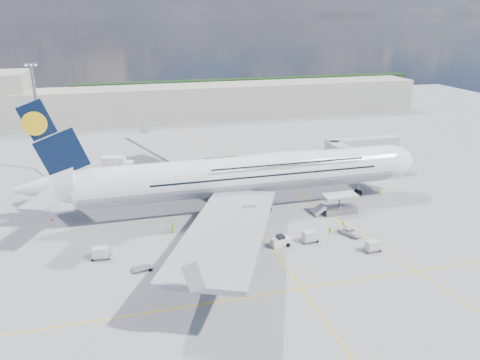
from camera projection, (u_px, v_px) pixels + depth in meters
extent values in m
plane|color=gray|center=(258.00, 229.00, 82.66)|extent=(300.00, 300.00, 0.00)
cube|color=#E2BC0B|center=(258.00, 229.00, 82.66)|extent=(0.25, 220.00, 0.01)
cube|color=#E2BC0B|center=(302.00, 289.00, 64.46)|extent=(120.00, 0.25, 0.01)
cube|color=#E2BC0B|center=(309.00, 200.00, 95.23)|extent=(14.16, 99.06, 0.01)
cylinder|color=white|center=(243.00, 175.00, 89.49)|extent=(62.00, 7.20, 7.20)
cylinder|color=#9EA0A5|center=(243.00, 175.00, 89.54)|extent=(60.76, 7.13, 7.13)
ellipsoid|color=white|center=(283.00, 162.00, 90.82)|extent=(36.00, 6.84, 3.76)
ellipsoid|color=white|center=(387.00, 162.00, 97.20)|extent=(11.52, 7.20, 7.20)
ellipsoid|color=black|center=(401.00, 158.00, 97.80)|extent=(3.84, 4.16, 1.44)
cone|color=white|center=(45.00, 188.00, 80.40)|extent=(10.00, 6.84, 6.84)
cube|color=black|center=(50.00, 137.00, 77.97)|extent=(11.02, 0.46, 14.61)
cylinder|color=yellow|center=(35.00, 123.00, 76.62)|extent=(4.00, 0.60, 4.00)
cube|color=#999EA3|center=(186.00, 155.00, 106.10)|extent=(25.49, 39.15, 3.35)
cube|color=#999EA3|center=(228.00, 228.00, 69.71)|extent=(25.49, 39.15, 3.35)
cylinder|color=#B7BABF|center=(214.00, 174.00, 101.32)|extent=(5.20, 3.50, 3.50)
cylinder|color=#B7BABF|center=(186.00, 161.00, 109.75)|extent=(5.20, 3.50, 3.50)
cylinder|color=#B7BABF|center=(246.00, 219.00, 78.57)|extent=(5.20, 3.50, 3.50)
cylinder|color=#B7BABF|center=(236.00, 252.00, 67.90)|extent=(5.20, 3.50, 3.50)
cylinder|color=gray|center=(359.00, 185.00, 97.24)|extent=(0.44, 0.44, 3.80)
cylinder|color=black|center=(358.00, 192.00, 97.75)|extent=(1.30, 0.90, 1.30)
cylinder|color=gray|center=(243.00, 197.00, 91.02)|extent=(0.56, 0.56, 3.80)
cylinder|color=black|center=(239.00, 198.00, 94.42)|extent=(1.50, 0.90, 1.50)
cube|color=#B7B7BC|center=(341.00, 152.00, 103.43)|extent=(3.00, 10.00, 2.60)
cube|color=#B7B7BC|center=(363.00, 144.00, 109.97)|extent=(18.00, 3.00, 2.60)
cylinder|color=gray|center=(342.00, 162.00, 107.84)|extent=(0.80, 0.80, 7.10)
cylinder|color=black|center=(341.00, 175.00, 108.87)|extent=(0.90, 0.80, 0.90)
cylinder|color=gray|center=(391.00, 156.00, 113.14)|extent=(1.00, 1.00, 7.10)
cube|color=gray|center=(390.00, 168.00, 114.19)|extent=(2.00, 2.00, 0.80)
cylinder|color=#B7B7BC|center=(350.00, 156.00, 99.97)|extent=(3.60, 3.60, 2.80)
cube|color=silver|center=(340.00, 195.00, 88.36)|extent=(6.50, 3.20, 0.35)
cube|color=gray|center=(339.00, 210.00, 89.34)|extent=(6.50, 3.20, 1.10)
cube|color=gray|center=(339.00, 202.00, 88.84)|extent=(0.22, 1.99, 3.00)
cylinder|color=black|center=(329.00, 214.00, 87.67)|extent=(0.70, 0.30, 0.70)
cube|color=silver|center=(319.00, 210.00, 88.15)|extent=(2.16, 2.60, 1.60)
cylinder|color=gray|center=(39.00, 120.00, 109.49)|extent=(0.70, 0.70, 25.00)
cube|color=gray|center=(31.00, 64.00, 105.27)|extent=(3.00, 0.40, 0.60)
cube|color=#B2AD9E|center=(179.00, 103.00, 167.08)|extent=(180.00, 16.00, 12.00)
cube|color=#193814|center=(251.00, 87.00, 218.63)|extent=(160.00, 6.00, 8.00)
cube|color=gray|center=(142.00, 268.00, 69.02)|extent=(3.18, 2.16, 0.17)
cylinder|color=black|center=(134.00, 272.00, 68.24)|extent=(0.43, 0.17, 0.43)
cylinder|color=black|center=(150.00, 266.00, 69.88)|extent=(0.43, 0.17, 0.43)
cube|color=gray|center=(230.00, 247.00, 75.36)|extent=(3.01, 2.26, 0.16)
cylinder|color=black|center=(225.00, 250.00, 74.64)|extent=(0.39, 0.16, 0.39)
cylinder|color=black|center=(236.00, 245.00, 76.15)|extent=(0.39, 0.16, 0.39)
cube|color=gray|center=(200.00, 250.00, 74.14)|extent=(3.36, 1.83, 0.20)
cylinder|color=black|center=(193.00, 254.00, 73.25)|extent=(0.49, 0.20, 0.49)
cylinder|color=black|center=(208.00, 248.00, 75.13)|extent=(0.49, 0.20, 0.49)
cube|color=gray|center=(100.00, 257.00, 72.33)|extent=(3.17, 1.94, 0.18)
cylinder|color=black|center=(92.00, 260.00, 71.53)|extent=(0.44, 0.18, 0.44)
cylinder|color=black|center=(109.00, 255.00, 73.21)|extent=(0.44, 0.18, 0.44)
cube|color=silver|center=(100.00, 252.00, 72.06)|extent=(2.36, 1.75, 1.50)
cube|color=gray|center=(372.00, 249.00, 74.64)|extent=(2.88, 1.70, 0.17)
cylinder|color=black|center=(367.00, 252.00, 73.90)|extent=(0.41, 0.17, 0.41)
cylinder|color=black|center=(376.00, 248.00, 75.45)|extent=(0.41, 0.17, 0.41)
cube|color=silver|center=(372.00, 245.00, 74.39)|extent=(2.14, 1.55, 1.38)
cube|color=gray|center=(309.00, 240.00, 77.67)|extent=(3.12, 1.90, 0.18)
cylinder|color=black|center=(304.00, 243.00, 76.88)|extent=(0.43, 0.18, 0.43)
cylinder|color=black|center=(314.00, 238.00, 78.55)|extent=(0.43, 0.18, 0.43)
cube|color=silver|center=(309.00, 236.00, 77.41)|extent=(2.32, 1.71, 1.48)
cube|color=silver|center=(281.00, 242.00, 76.15)|extent=(3.23, 1.87, 1.41)
cube|color=black|center=(281.00, 237.00, 75.86)|extent=(1.28, 1.46, 0.54)
cylinder|color=black|center=(275.00, 247.00, 75.47)|extent=(0.70, 0.27, 0.70)
cylinder|color=black|center=(285.00, 242.00, 77.10)|extent=(0.70, 0.27, 0.70)
cube|color=gray|center=(216.00, 171.00, 110.78)|extent=(5.88, 3.17, 1.71)
cube|color=silver|center=(214.00, 164.00, 110.09)|extent=(4.47, 2.95, 1.89)
cube|color=silver|center=(225.00, 167.00, 111.06)|extent=(1.92, 2.25, 1.37)
cube|color=black|center=(228.00, 166.00, 111.15)|extent=(0.48, 1.70, 0.77)
cylinder|color=black|center=(225.00, 173.00, 110.48)|extent=(0.94, 0.30, 0.94)
cylinder|color=black|center=(208.00, 172.00, 111.34)|extent=(0.94, 0.30, 0.94)
cube|color=orange|center=(214.00, 167.00, 110.29)|extent=(4.52, 3.00, 0.43)
cube|color=gray|center=(118.00, 170.00, 110.57)|extent=(7.53, 4.32, 2.19)
cube|color=silver|center=(114.00, 162.00, 109.69)|extent=(5.76, 3.96, 2.40)
cube|color=silver|center=(129.00, 165.00, 110.92)|extent=(2.53, 2.93, 1.75)
cube|color=black|center=(133.00, 164.00, 111.04)|extent=(0.71, 2.16, 0.98)
cylinder|color=black|center=(129.00, 173.00, 110.19)|extent=(1.20, 0.38, 1.20)
cylinder|color=black|center=(107.00, 171.00, 111.28)|extent=(1.20, 0.38, 1.20)
imported|color=silver|center=(350.00, 232.00, 80.04)|extent=(3.77, 4.72, 1.19)
imported|color=#B3F319|center=(380.00, 193.00, 96.54)|extent=(0.85, 0.80, 1.96)
imported|color=#D1E217|center=(330.00, 231.00, 79.97)|extent=(0.93, 0.95, 1.54)
imported|color=#B0E918|center=(172.00, 228.00, 80.79)|extent=(0.80, 1.20, 1.89)
imported|color=#AEFA1A|center=(344.00, 225.00, 82.21)|extent=(0.89, 0.88, 1.56)
imported|color=#D5FF1A|center=(275.00, 244.00, 75.56)|extent=(0.97, 0.56, 1.50)
cone|color=orange|center=(348.00, 182.00, 104.62)|extent=(0.49, 0.49, 0.62)
cube|color=orange|center=(347.00, 184.00, 104.72)|extent=(0.42, 0.42, 0.03)
cone|color=orange|center=(188.00, 189.00, 100.65)|extent=(0.41, 0.41, 0.53)
cube|color=orange|center=(188.00, 190.00, 100.74)|extent=(0.36, 0.36, 0.03)
cone|color=orange|center=(174.00, 175.00, 109.66)|extent=(0.49, 0.49, 0.62)
cube|color=orange|center=(174.00, 176.00, 109.75)|extent=(0.42, 0.42, 0.03)
cone|color=orange|center=(254.00, 261.00, 71.14)|extent=(0.42, 0.42, 0.54)
cube|color=orange|center=(254.00, 263.00, 71.22)|extent=(0.37, 0.37, 0.03)
cone|color=orange|center=(225.00, 273.00, 67.94)|extent=(0.39, 0.39, 0.49)
cube|color=orange|center=(225.00, 274.00, 68.02)|extent=(0.33, 0.33, 0.03)
cone|color=orange|center=(52.00, 219.00, 85.88)|extent=(0.50, 0.50, 0.63)
cube|color=orange|center=(52.00, 220.00, 85.98)|extent=(0.43, 0.43, 0.03)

